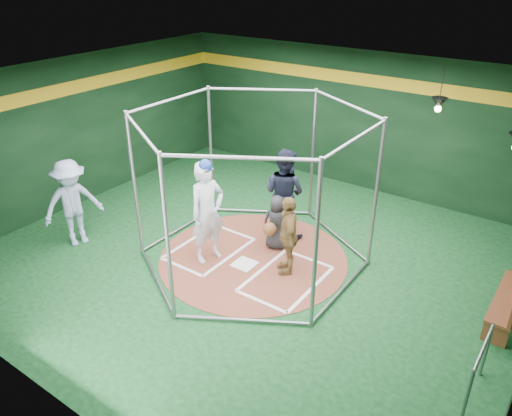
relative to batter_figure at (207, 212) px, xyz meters
The scene contains 13 objects.
room_shell 1.12m from the batter_figure, 35.61° to the left, with size 10.10×9.10×3.53m.
clay_disc 1.38m from the batter_figure, 35.19° to the left, with size 3.80×3.80×0.01m, color brown.
home_plate 1.29m from the batter_figure, 16.14° to the left, with size 0.43×0.43×0.01m, color white.
batter_box_left 1.10m from the batter_figure, 131.47° to the left, with size 1.17×1.77×0.01m.
batter_box_right 1.99m from the batter_figure, ahead, with size 1.17×1.77×0.01m.
batting_cage 0.98m from the batter_figure, 35.19° to the left, with size 4.05×4.67×3.00m.
pendant_lamp_near 5.31m from the batter_figure, 54.59° to the left, with size 0.34×0.34×0.90m.
batter_figure is the anchor object (origin of this frame).
visitor_leopard 1.63m from the batter_figure, 18.84° to the left, with size 0.93×0.39×1.58m, color #B28A4C.
catcher_figure 1.49m from the batter_figure, 51.85° to the left, with size 0.67×0.67×1.17m.
umpire 1.83m from the batter_figure, 68.04° to the left, with size 0.96×0.74×1.97m, color black.
bystander_blue 2.91m from the batter_figure, 157.20° to the right, with size 1.21×0.70×1.88m, color #909DBE.
steel_railing 5.33m from the batter_figure, ahead, with size 0.05×1.09×0.94m.
Camera 1 is at (4.97, -6.97, 5.51)m, focal length 35.00 mm.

